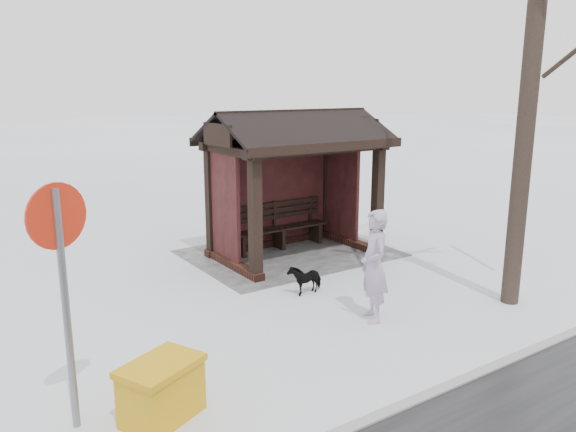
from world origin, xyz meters
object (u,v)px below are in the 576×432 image
object	(u,v)px
bus_shelter	(291,154)
road_sign	(61,258)
grit_bin	(162,390)
pedestrian	(374,266)
dog	(305,278)

from	to	relation	value
bus_shelter	road_sign	xyz separation A→B (m)	(5.45, 3.96, -0.30)
bus_shelter	grit_bin	xyz separation A→B (m)	(4.63, 4.35, -1.83)
pedestrian	road_sign	world-z (taller)	road_sign
pedestrian	dog	size ratio (longest dim) A/B	2.82
dog	road_sign	distance (m)	4.99
dog	grit_bin	size ratio (longest dim) A/B	0.60
dog	bus_shelter	bearing A→B (deg)	146.96
pedestrian	grit_bin	size ratio (longest dim) A/B	1.69
dog	grit_bin	world-z (taller)	grit_bin
bus_shelter	road_sign	distance (m)	6.74
road_sign	bus_shelter	bearing A→B (deg)	-167.53
bus_shelter	dog	distance (m)	3.03
bus_shelter	grit_bin	world-z (taller)	bus_shelter
dog	grit_bin	bearing A→B (deg)	-62.34
bus_shelter	dog	size ratio (longest dim) A/B	5.82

